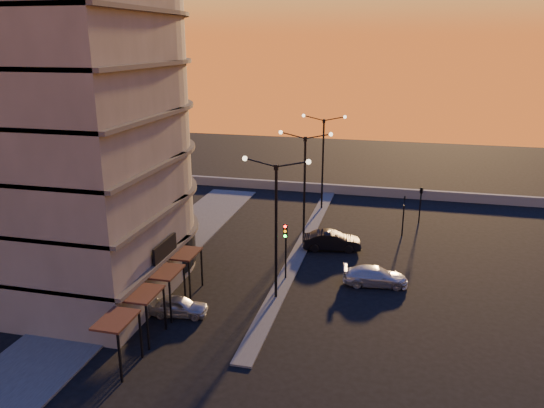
{
  "coord_description": "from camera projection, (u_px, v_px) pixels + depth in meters",
  "views": [
    {
      "loc": [
        7.28,
        -30.83,
        16.38
      ],
      "look_at": [
        -1.93,
        6.8,
        4.35
      ],
      "focal_mm": 35.0,
      "sensor_mm": 36.0,
      "label": 1
    }
  ],
  "objects": [
    {
      "name": "traffic_light_main",
      "position": [
        285.0,
        242.0,
        36.92
      ],
      "size": [
        0.28,
        0.44,
        4.25
      ],
      "color": "black",
      "rests_on": "ground"
    },
    {
      "name": "signal_east_a",
      "position": [
        403.0,
        215.0,
        45.71
      ],
      "size": [
        0.13,
        0.16,
        3.6
      ],
      "color": "black",
      "rests_on": "ground"
    },
    {
      "name": "parapet",
      "position": [
        348.0,
        190.0,
        58.62
      ],
      "size": [
        44.0,
        0.5,
        1.0
      ],
      "primitive_type": "cube",
      "color": "gray",
      "rests_on": "ground"
    },
    {
      "name": "ground",
      "position": [
        276.0,
        298.0,
        35.11
      ],
      "size": [
        120.0,
        120.0,
        0.0
      ],
      "primitive_type": "plane",
      "color": "black",
      "rests_on": "ground"
    },
    {
      "name": "car_sedan",
      "position": [
        332.0,
        241.0,
        43.02
      ],
      "size": [
        4.88,
        2.44,
        1.54
      ],
      "primitive_type": "imported",
      "rotation": [
        0.0,
        0.0,
        1.75
      ],
      "color": "black",
      "rests_on": "ground"
    },
    {
      "name": "building",
      "position": [
        69.0,
        111.0,
        34.78
      ],
      "size": [
        14.35,
        17.08,
        25.0
      ],
      "color": "#625E56",
      "rests_on": "ground"
    },
    {
      "name": "car_hatchback",
      "position": [
        179.0,
        306.0,
        32.78
      ],
      "size": [
        3.78,
        1.89,
        1.24
      ],
      "primitive_type": "imported",
      "rotation": [
        0.0,
        0.0,
        1.69
      ],
      "color": "#A5A8AD",
      "rests_on": "ground"
    },
    {
      "name": "car_wagon",
      "position": [
        375.0,
        276.0,
        36.86
      ],
      "size": [
        4.66,
        2.33,
        1.3
      ],
      "primitive_type": "imported",
      "rotation": [
        0.0,
        0.0,
        1.69
      ],
      "color": "#BABDC3",
      "rests_on": "ground"
    },
    {
      "name": "sidewalk_west",
      "position": [
        157.0,
        259.0,
        41.19
      ],
      "size": [
        5.0,
        40.0,
        0.12
      ],
      "primitive_type": "cube",
      "color": "#444442",
      "rests_on": "ground"
    },
    {
      "name": "streetlamp_near",
      "position": [
        276.0,
        218.0,
        33.45
      ],
      "size": [
        4.32,
        0.32,
        9.51
      ],
      "color": "black",
      "rests_on": "ground"
    },
    {
      "name": "streetlamp_far",
      "position": [
        323.0,
        155.0,
        52.0
      ],
      "size": [
        4.32,
        0.32,
        9.51
      ],
      "color": "black",
      "rests_on": "ground"
    },
    {
      "name": "signal_east_b",
      "position": [
        421.0,
        191.0,
        48.73
      ],
      "size": [
        0.42,
        1.99,
        3.6
      ],
      "color": "black",
      "rests_on": "ground"
    },
    {
      "name": "streetlamp_mid",
      "position": [
        305.0,
        180.0,
        42.73
      ],
      "size": [
        4.32,
        0.32,
        9.51
      ],
      "color": "black",
      "rests_on": "ground"
    },
    {
      "name": "median",
      "position": [
        303.0,
        243.0,
        44.37
      ],
      "size": [
        1.2,
        36.0,
        0.12
      ],
      "primitive_type": "cube",
      "color": "#444442",
      "rests_on": "ground"
    }
  ]
}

